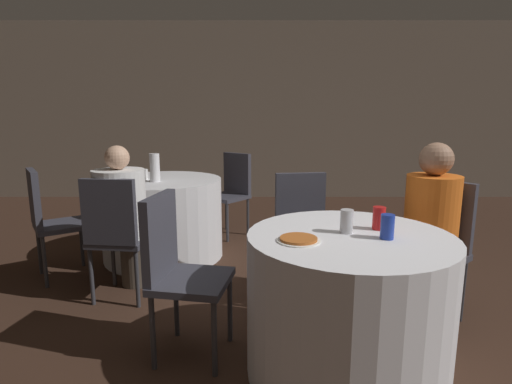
# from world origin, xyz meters

# --- Properties ---
(ground_plane) EXTENTS (16.00, 16.00, 0.00)m
(ground_plane) POSITION_xyz_m (0.00, 0.00, 0.00)
(ground_plane) COLOR #382319
(wall_back) EXTENTS (16.00, 0.06, 2.80)m
(wall_back) POSITION_xyz_m (0.00, 4.53, 1.40)
(wall_back) COLOR gray
(wall_back) RESTS_ON ground_plane
(table_near) EXTENTS (1.05, 1.05, 0.76)m
(table_near) POSITION_xyz_m (-0.08, -0.14, 0.38)
(table_near) COLOR silver
(table_near) RESTS_ON ground_plane
(table_far) EXTENTS (1.13, 1.13, 0.76)m
(table_far) POSITION_xyz_m (-1.45, 1.64, 0.38)
(table_far) COLOR silver
(table_far) RESTS_ON ground_plane
(chair_near_west) EXTENTS (0.47, 0.46, 0.93)m
(chair_near_west) POSITION_xyz_m (-1.01, 0.02, 0.56)
(chair_near_west) COLOR #383842
(chair_near_west) RESTS_ON ground_plane
(chair_near_north) EXTENTS (0.45, 0.46, 0.93)m
(chair_near_north) POSITION_xyz_m (-0.21, 0.79, 0.56)
(chair_near_north) COLOR #383842
(chair_near_north) RESTS_ON ground_plane
(chair_near_northeast) EXTENTS (0.56, 0.56, 0.93)m
(chair_near_northeast) POSITION_xyz_m (0.64, 0.46, 0.56)
(chair_near_northeast) COLOR #383842
(chair_near_northeast) RESTS_ON ground_plane
(chair_far_south) EXTENTS (0.44, 0.45, 0.93)m
(chair_far_south) POSITION_xyz_m (-1.56, 0.67, 0.56)
(chair_far_south) COLOR #383842
(chair_far_south) RESTS_ON ground_plane
(chair_far_northeast) EXTENTS (0.56, 0.56, 0.93)m
(chair_far_northeast) POSITION_xyz_m (-0.83, 2.40, 0.56)
(chair_far_northeast) COLOR #383842
(chair_far_northeast) RESTS_ON ground_plane
(chair_far_southwest) EXTENTS (0.56, 0.56, 0.93)m
(chair_far_southwest) POSITION_xyz_m (-2.26, 1.09, 0.56)
(chair_far_southwest) COLOR #383842
(chair_far_southwest) RESTS_ON ground_plane
(person_white_shirt) EXTENTS (0.39, 0.52, 1.14)m
(person_white_shirt) POSITION_xyz_m (-1.54, 0.83, 0.59)
(person_white_shirt) COLOR #4C4238
(person_white_shirt) RESTS_ON ground_plane
(person_orange_shirt) EXTENTS (0.47, 0.46, 1.19)m
(person_orange_shirt) POSITION_xyz_m (0.51, 0.36, 0.60)
(person_orange_shirt) COLOR #4C4238
(person_orange_shirt) RESTS_ON ground_plane
(pizza_plate_near) EXTENTS (0.21, 0.21, 0.02)m
(pizza_plate_near) POSITION_xyz_m (-0.35, -0.24, 0.77)
(pizza_plate_near) COLOR white
(pizza_plate_near) RESTS_ON table_near
(soda_can_blue) EXTENTS (0.07, 0.07, 0.12)m
(soda_can_blue) POSITION_xyz_m (0.08, -0.20, 0.82)
(soda_can_blue) COLOR #1E38A5
(soda_can_blue) RESTS_ON table_near
(soda_can_silver) EXTENTS (0.07, 0.07, 0.12)m
(soda_can_silver) POSITION_xyz_m (-0.10, -0.10, 0.82)
(soda_can_silver) COLOR silver
(soda_can_silver) RESTS_ON table_near
(soda_can_red) EXTENTS (0.07, 0.07, 0.12)m
(soda_can_red) POSITION_xyz_m (0.09, -0.04, 0.82)
(soda_can_red) COLOR red
(soda_can_red) RESTS_ON table_near
(bottle_far) EXTENTS (0.09, 0.09, 0.26)m
(bottle_far) POSITION_xyz_m (-1.47, 1.50, 0.89)
(bottle_far) COLOR white
(bottle_far) RESTS_ON table_far
(cup_far) EXTENTS (0.08, 0.08, 0.10)m
(cup_far) POSITION_xyz_m (-1.61, 1.61, 0.81)
(cup_far) COLOR white
(cup_far) RESTS_ON table_far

